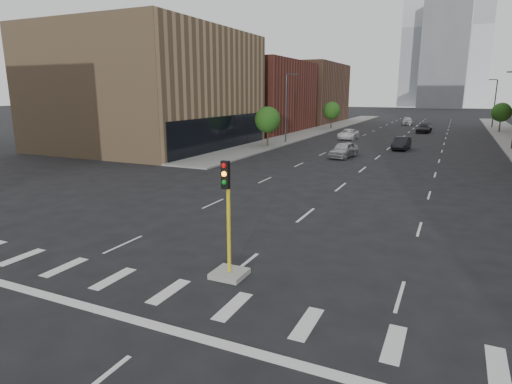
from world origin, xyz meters
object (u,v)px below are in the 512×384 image
Objects in this scene: car_deep_right at (424,128)px; car_distant at (408,121)px; car_near_left at (344,150)px; car_mid_right at (402,143)px; median_traffic_signal at (229,252)px; car_far_left at (348,134)px.

car_distant is (-4.46, 17.72, 0.13)m from car_deep_right.
car_near_left reaches higher than car_mid_right.
car_distant reaches higher than car_mid_right.
car_mid_right is 24.35m from car_deep_right.
car_deep_right is at bearing 87.90° from median_traffic_signal.
car_distant is (1.21, 51.24, 0.04)m from car_near_left.
car_mid_right is at bearing -86.93° from car_deep_right.
car_near_left is at bearing -94.46° from car_deep_right.
median_traffic_signal is at bearing -76.32° from car_near_left.
median_traffic_signal is at bearing -81.82° from car_far_left.
car_mid_right is 0.91× the size of car_deep_right.
car_near_left is at bearing -78.37° from car_far_left.
car_deep_right is (0.88, 24.33, -0.03)m from car_mid_right.
car_near_left is 34.00m from car_deep_right.
car_distant is at bearing 98.05° from car_mid_right.
car_deep_right is 18.27m from car_distant.
car_near_left is 0.95× the size of car_distant.
car_mid_right is at bearing 70.17° from car_near_left.
car_distant is at bearing 81.59° from car_far_left.
median_traffic_signal is 0.87× the size of car_distant.
car_far_left is at bearing 98.03° from median_traffic_signal.
car_deep_right is (5.67, 33.52, -0.09)m from car_near_left.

